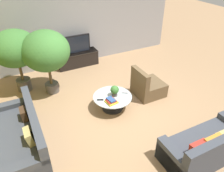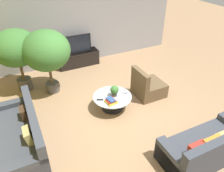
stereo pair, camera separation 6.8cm
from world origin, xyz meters
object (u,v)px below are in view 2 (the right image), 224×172
television (77,44)px  couch_by_wall (22,135)px  armchair_wicker (148,87)px  potted_palm_tall (16,49)px  potted_plant_tabletop (115,90)px  coffee_table (112,100)px  media_console (78,58)px  potted_palm_corner (47,51)px  couch_near_entry (207,147)px

television → couch_by_wall: 3.89m
couch_by_wall → armchair_wicker: 3.51m
potted_palm_tall → television: bearing=21.8°
television → armchair_wicker: television is taller
television → potted_plant_tabletop: 2.80m
coffee_table → couch_by_wall: bearing=-172.6°
media_console → couch_by_wall: size_ratio=0.69×
coffee_table → potted_palm_tall: size_ratio=0.55×
potted_plant_tabletop → couch_by_wall: bearing=-172.6°
television → potted_palm_corner: size_ratio=0.53×
armchair_wicker → potted_palm_tall: bearing=59.0°
media_console → potted_palm_tall: potted_palm_tall is taller
television → couch_near_entry: bearing=-78.8°
media_console → television: 0.55m
coffee_table → couch_by_wall: size_ratio=0.47×
potted_palm_corner → coffee_table: bearing=-50.9°
media_console → couch_by_wall: couch_by_wall is taller
potted_palm_tall → potted_palm_corner: size_ratio=0.99×
potted_palm_corner → potted_plant_tabletop: size_ratio=6.35×
media_console → coffee_table: bearing=-90.0°
television → potted_plant_tabletop: size_ratio=3.36×
media_console → potted_plant_tabletop: (0.07, -2.79, 0.29)m
couch_by_wall → potted_plant_tabletop: couch_by_wall is taller
coffee_table → armchair_wicker: armchair_wicker is taller
coffee_table → couch_by_wall: couch_by_wall is taller
coffee_table → couch_by_wall: (-2.30, -0.30, 0.01)m
potted_plant_tabletop → television: bearing=91.4°
armchair_wicker → potted_palm_corner: 2.98m
coffee_table → couch_near_entry: (1.00, -2.29, 0.02)m
coffee_table → potted_palm_corner: (-1.24, 1.52, 1.01)m
armchair_wicker → potted_palm_corner: size_ratio=0.46×
coffee_table → potted_palm_corner: 2.21m
couch_by_wall → potted_plant_tabletop: 2.40m
potted_palm_tall → potted_palm_corner: 0.87m
coffee_table → couch_near_entry: couch_near_entry is taller
coffee_table → television: bearing=90.0°
media_console → potted_palm_tall: (-1.96, -0.78, 1.03)m
coffee_table → potted_plant_tabletop: size_ratio=3.45×
media_console → couch_by_wall: (-2.30, -3.09, 0.02)m
coffee_table → armchair_wicker: size_ratio=1.18×
couch_near_entry → potted_palm_corner: 4.53m
couch_near_entry → television: bearing=-78.8°
couch_by_wall → potted_palm_corner: (1.06, 1.82, 1.01)m
television → couch_near_entry: 5.20m
armchair_wicker → potted_plant_tabletop: 1.16m
television → potted_palm_corner: 1.83m
coffee_table → media_console: bearing=90.0°
potted_palm_corner → potted_plant_tabletop: bearing=-49.4°
couch_near_entry → potted_palm_tall: size_ratio=1.01×
media_console → potted_palm_corner: potted_palm_corner is taller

